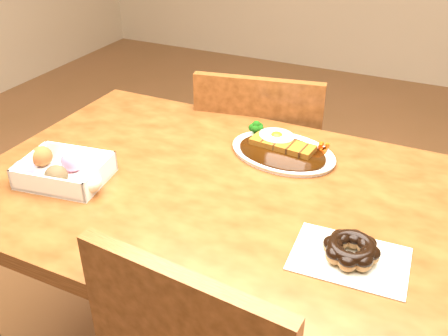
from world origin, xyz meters
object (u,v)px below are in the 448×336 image
at_px(donut_box, 62,170).
at_px(pon_de_ring, 351,251).
at_px(table, 222,221).
at_px(katsu_curry_plate, 282,149).
at_px(chair_far, 261,170).

bearing_deg(donut_box, pon_de_ring, 0.86).
height_order(table, pon_de_ring, pon_de_ring).
height_order(table, katsu_curry_plate, katsu_curry_plate).
height_order(table, donut_box, donut_box).
bearing_deg(pon_de_ring, katsu_curry_plate, 127.58).
distance_m(table, katsu_curry_plate, 0.25).
relative_size(table, chair_far, 1.38).
bearing_deg(chair_far, table, 89.71).
distance_m(katsu_curry_plate, donut_box, 0.56).
bearing_deg(katsu_curry_plate, pon_de_ring, -52.42).
xyz_separation_m(table, katsu_curry_plate, (0.07, 0.22, 0.11)).
height_order(chair_far, donut_box, chair_far).
relative_size(katsu_curry_plate, pon_de_ring, 1.36).
bearing_deg(pon_de_ring, table, 159.61).
height_order(table, chair_far, chair_far).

